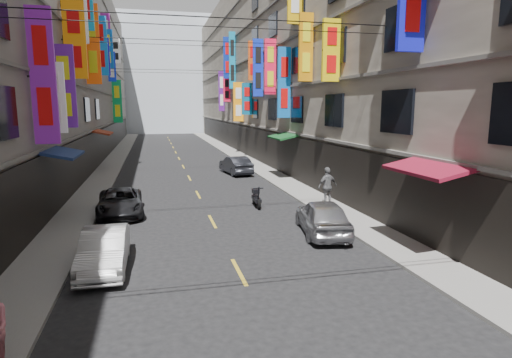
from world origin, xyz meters
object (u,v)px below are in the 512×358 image
scooter_far_right (256,198)px  pedestrian_rfar (327,186)px  car_right_mid (322,217)px  car_left_far (120,202)px  car_left_mid (104,250)px  car_right_far (236,165)px

scooter_far_right → pedestrian_rfar: size_ratio=0.93×
car_right_mid → pedestrian_rfar: 4.56m
scooter_far_right → car_left_far: 6.57m
scooter_far_right → car_right_mid: 5.41m
car_left_far → scooter_far_right: bearing=-1.7°
scooter_far_right → car_left_mid: (-6.57, -7.16, 0.19)m
car_left_far → car_right_far: bearing=52.2°
car_left_mid → car_right_mid: size_ratio=0.92×
car_left_far → car_right_far: 13.21m
scooter_far_right → car_right_far: (0.99, 10.69, 0.23)m
car_left_mid → car_right_far: bearing=67.2°
scooter_far_right → car_left_mid: car_left_mid is taller
car_left_far → pedestrian_rfar: size_ratio=2.25×
scooter_far_right → car_right_mid: car_right_mid is taller
scooter_far_right → car_right_mid: size_ratio=0.44×
car_right_mid → car_right_far: car_right_mid is taller
car_left_mid → car_right_far: size_ratio=0.93×
car_right_far → pedestrian_rfar: pedestrian_rfar is taller
scooter_far_right → car_right_far: bearing=-91.8°
car_right_mid → car_right_far: (-0.44, 15.90, -0.03)m
car_left_mid → pedestrian_rfar: bearing=31.5°
car_left_far → car_left_mid: bearing=-92.9°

